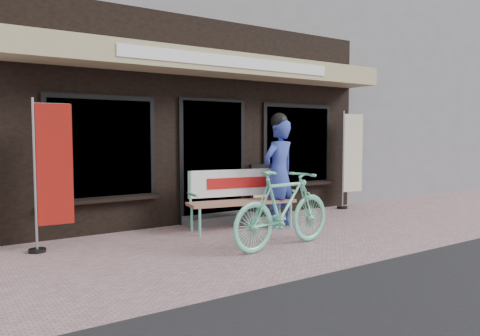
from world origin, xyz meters
TOP-DOWN VIEW (x-y plane):
  - ground at (0.00, 0.00)m, footprint 70.00×70.00m
  - storefront at (0.00, 4.96)m, footprint 7.00×6.77m
  - neighbor_right_near at (8.50, 5.50)m, footprint 10.00×7.00m
  - bench at (0.03, 1.16)m, footprint 1.86×0.78m
  - person at (0.66, 0.92)m, footprint 0.73×0.54m
  - bicycle at (-0.21, -0.27)m, footprint 1.84×0.69m
  - nobori_red at (-2.89, 1.35)m, footprint 0.60×0.23m
  - nobori_cream at (3.19, 1.62)m, footprint 0.61×0.26m
  - menu_stand at (1.01, 1.86)m, footprint 0.51×0.15m

SIDE VIEW (x-z plane):
  - ground at x=0.00m, z-range 0.00..0.00m
  - menu_stand at x=1.01m, z-range 0.01..1.02m
  - bicycle at x=-0.21m, z-range 0.00..1.08m
  - bench at x=0.03m, z-range 0.08..1.06m
  - person at x=0.66m, z-range -0.02..1.91m
  - nobori_red at x=-2.89m, z-range 0.03..2.08m
  - nobori_cream at x=3.19m, z-range 0.03..2.09m
  - neighbor_right_near at x=8.50m, z-range 0.00..5.60m
  - storefront at x=0.00m, z-range -0.01..5.99m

